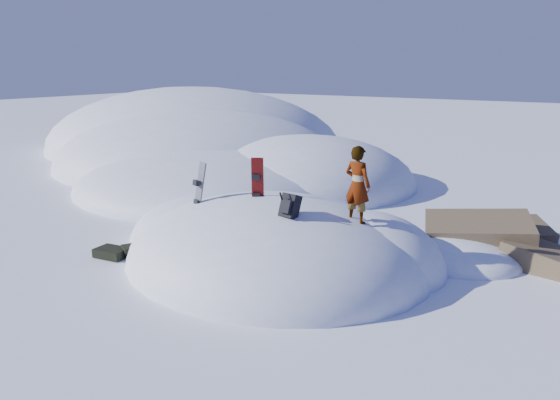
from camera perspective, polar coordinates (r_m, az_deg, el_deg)
The scene contains 9 objects.
ground at distance 12.28m, azimuth -0.62°, elevation -6.61°, with size 120.00×120.00×0.00m, color white.
snow_mound at distance 12.56m, azimuth -0.68°, elevation -6.14°, with size 8.00×6.00×3.00m.
snow_ridge at distance 26.03m, azimuth -7.96°, elevation 4.33°, with size 21.50×18.50×6.40m.
rock_outcrop at distance 13.58m, azimuth 19.99°, elevation -5.38°, with size 4.68×4.41×1.68m.
snowboard_red at distance 12.07m, azimuth -2.38°, elevation 1.19°, with size 0.30×0.27×1.44m.
snowboard_dark at distance 12.49m, azimuth -8.54°, elevation 0.55°, with size 0.38×0.40×1.49m.
backpack at distance 10.77m, azimuth 1.00°, elevation -0.62°, with size 0.39×0.47×0.57m.
gear_pile at distance 13.17m, azimuth -16.90°, elevation -5.21°, with size 0.96×0.73×0.26m.
person at distance 11.02m, azimuth 8.10°, elevation 1.57°, with size 0.58×0.38×1.59m, color slate.
Camera 1 is at (6.32, -9.60, 4.33)m, focal length 35.00 mm.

